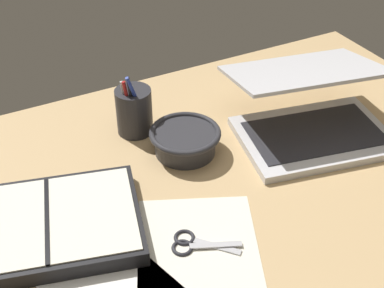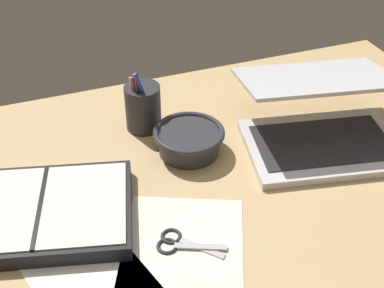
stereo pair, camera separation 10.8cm
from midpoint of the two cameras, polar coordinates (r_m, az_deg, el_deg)
name	(u,v)px [view 2 (the right image)]	position (r cm, az deg, el deg)	size (l,w,h in cm)	color
desk_top	(215,205)	(105.99, 5.38, -6.61)	(140.00, 100.00, 2.00)	tan
laptop	(320,122)	(121.82, 16.01, 2.20)	(38.78, 37.44, 15.92)	silver
bowl	(189,140)	(115.32, 2.35, 0.37)	(15.56, 15.56, 5.58)	#2D2D33
pen_cup	(143,107)	(121.53, -2.74, 3.86)	(8.16, 8.16, 15.94)	#28282D
planner	(42,212)	(102.59, -12.87, -7.25)	(38.22, 31.67, 3.71)	black
scissors	(177,243)	(96.77, 1.59, -10.62)	(11.92, 10.17, 0.80)	#B7B7BC
paper_sheet_front	(182,256)	(95.02, 2.25, -12.04)	(21.29, 29.57, 0.16)	silver
paper_sheet_beside_planner	(93,283)	(91.97, -7.13, -14.63)	(17.58, 25.16, 0.16)	white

